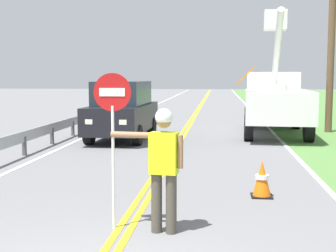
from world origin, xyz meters
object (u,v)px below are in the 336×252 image
Objects in this scene: utility_bucket_truck at (275,98)px; oncoming_suv_nearest at (123,110)px; stop_sign_paddle at (113,115)px; traffic_cone_lead at (262,179)px; flagger_worker at (163,162)px; utility_pole_near at (332,20)px.

utility_bucket_truck reaches higher than oncoming_suv_nearest.
stop_sign_paddle reaches higher than traffic_cone_lead.
flagger_worker is 14.55m from utility_pole_near.
utility_pole_near is (6.04, 12.99, 2.81)m from stop_sign_paddle.
utility_bucket_truck is at bearing 73.08° from stop_sign_paddle.
utility_pole_near is (5.28, 13.10, 3.47)m from flagger_worker.
traffic_cone_lead is (4.29, -7.81, -0.72)m from oncoming_suv_nearest.
traffic_cone_lead is (-3.66, -10.86, -4.18)m from utility_pole_near.
oncoming_suv_nearest is 0.54× the size of utility_pole_near.
utility_pole_near reaches higher than oncoming_suv_nearest.
utility_bucket_truck reaches higher than traffic_cone_lead.
utility_bucket_truck is at bearing 24.08° from oncoming_suv_nearest.
utility_pole_near is (2.25, 0.51, 3.12)m from utility_bucket_truck.
stop_sign_paddle is at bearing -114.95° from utility_pole_near.
flagger_worker is at bearing -111.96° from utility_pole_near.
utility_bucket_truck reaches higher than flagger_worker.
stop_sign_paddle is 10.14m from oncoming_suv_nearest.
traffic_cone_lead is at bearing -108.62° from utility_pole_near.
stop_sign_paddle is at bearing -138.23° from traffic_cone_lead.
stop_sign_paddle is at bearing -106.92° from utility_bucket_truck.
oncoming_suv_nearest is at bearing -158.98° from utility_pole_near.
utility_bucket_truck is 9.89× the size of traffic_cone_lead.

